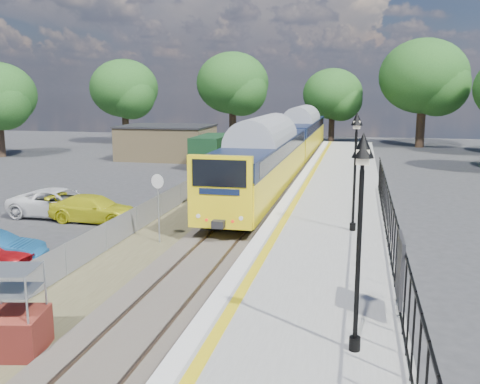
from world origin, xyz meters
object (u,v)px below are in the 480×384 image
(speed_sign, at_px, (158,196))
(car_white, at_px, (60,203))
(victorian_lamp_north, at_px, (356,144))
(car_yellow, at_px, (94,209))
(victorian_lamp_south, at_px, (361,193))
(train, at_px, (287,142))
(brick_plinth, at_px, (14,313))

(speed_sign, relative_size, car_white, 0.58)
(victorian_lamp_north, distance_m, car_white, 15.19)
(speed_sign, relative_size, car_yellow, 0.66)
(victorian_lamp_south, bearing_deg, train, 100.34)
(speed_sign, bearing_deg, train, 97.64)
(train, relative_size, car_white, 7.97)
(brick_plinth, bearing_deg, car_yellow, 109.74)
(car_white, bearing_deg, brick_plinth, -151.73)
(train, distance_m, speed_sign, 20.83)
(speed_sign, distance_m, car_yellow, 5.50)
(brick_plinth, bearing_deg, train, 85.29)
(brick_plinth, bearing_deg, car_white, 116.93)
(train, relative_size, speed_sign, 13.86)
(victorian_lamp_north, height_order, train, victorian_lamp_north)
(train, height_order, brick_plinth, train)
(car_yellow, relative_size, car_white, 0.87)
(victorian_lamp_south, relative_size, victorian_lamp_north, 1.00)
(train, bearing_deg, car_yellow, -111.56)
(car_white, bearing_deg, car_yellow, -102.79)
(victorian_lamp_north, distance_m, car_yellow, 13.07)
(victorian_lamp_south, xyz_separation_m, speed_sign, (-8.06, 9.49, -2.28))
(train, distance_m, car_yellow, 19.17)
(victorian_lamp_south, height_order, victorian_lamp_north, same)
(victorian_lamp_south, bearing_deg, victorian_lamp_north, 91.15)
(victorian_lamp_north, relative_size, speed_sign, 1.56)
(victorian_lamp_north, distance_m, brick_plinth, 13.23)
(speed_sign, xyz_separation_m, car_white, (-6.61, 3.45, -1.31))
(victorian_lamp_north, bearing_deg, speed_sign, -176.28)
(brick_plinth, relative_size, car_white, 0.43)
(victorian_lamp_north, relative_size, car_white, 0.90)
(train, xyz_separation_m, car_white, (-9.17, -17.21, -1.63))
(brick_plinth, height_order, speed_sign, speed_sign)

